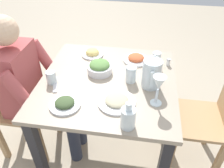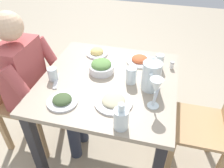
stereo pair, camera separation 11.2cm
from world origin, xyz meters
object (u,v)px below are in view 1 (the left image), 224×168
Objects in this scene: plate_beans at (117,101)px; plate_fries at (92,53)px; plate_dolmas at (65,103)px; water_pitcher at (152,74)px; chair_near at (12,100)px; salad_bowl at (100,67)px; diner_near at (33,88)px; salt_shaker at (168,62)px; wine_glass at (159,85)px; oil_carafe at (128,119)px; water_glass_far_right at (131,74)px; dining_table at (108,94)px; water_glass_by_pitcher at (156,60)px; plate_rice_curry at (136,59)px; water_glass_near_right at (51,77)px; chair_far at (212,116)px.

plate_beans is 1.34× the size of plate_fries.
water_pitcher is at bearing 118.53° from plate_dolmas.
chair_near is 5.08× the size of salad_bowl.
plate_fries is (-0.22, -0.10, -0.02)m from salad_bowl.
diner_near reaches higher than salt_shaker.
wine_glass is 1.19× the size of oil_carafe.
water_glass_far_right is 0.68× the size of oil_carafe.
plate_beans is 1.39× the size of oil_carafe.
diner_near reaches higher than dining_table.
plate_fries is at bearing -95.52° from salt_shaker.
wine_glass is at bearing 100.93° from plate_dolmas.
plate_fries reaches higher than plate_dolmas.
wine_glass is (-0.10, 0.53, 0.13)m from plate_dolmas.
water_glass_by_pitcher reaches higher than salad_bowl.
plate_rice_curry is at bearing 114.73° from diner_near.
water_pitcher is at bearing 20.85° from plate_rice_curry.
diner_near reaches higher than oil_carafe.
plate_fries is at bearing -149.81° from dining_table.
dining_table is 0.46m from oil_carafe.
dining_table is 0.38m from plate_fries.
plate_dolmas is 2.15× the size of water_glass_near_right.
plate_rice_curry is (-0.33, 0.92, 0.26)m from chair_near.
chair_far is 4.75× the size of plate_dolmas.
dining_table is 1.03× the size of chair_far.
chair_far is 1.03m from plate_dolmas.
wine_glass is at bearing 82.77° from chair_near.
water_glass_near_right is (0.36, -0.53, 0.03)m from plate_rice_curry.
water_glass_near_right is (0.04, 0.18, 0.14)m from diner_near.
diner_near reaches higher than plate_fries.
plate_fries is (-0.29, -0.92, 0.26)m from chair_far.
chair_near is 1.00× the size of chair_far.
water_glass_near_right is 1.61× the size of salt_shaker.
salad_bowl is at bearing -151.41° from plate_beans.
plate_dolmas is at bearing -61.47° from water_pitcher.
chair_near reaches higher than water_glass_near_right.
water_glass_by_pitcher is (-0.27, 1.06, 0.30)m from chair_near.
chair_near is at bearing -70.32° from plate_rice_curry.
plate_fries is 0.71m from wine_glass.
plate_fries is at bearing -152.96° from plate_beans.
chair_far is at bearing 107.58° from plate_dolmas.
water_pitcher is 0.31m from salt_shaker.
plate_beans is 0.56m from salt_shaker.
water_glass_near_right is at bearing 84.49° from chair_near.
chair_near is at bearing -75.48° from salt_shaker.
chair_near is at bearing -90.00° from diner_near.
water_glass_near_right is at bearing -55.62° from plate_rice_curry.
water_glass_by_pitcher is (0.08, 0.49, 0.04)m from plate_fries.
oil_carafe reaches higher than dining_table.
dining_table is 3.99× the size of plate_beans.
diner_near is 0.71m from water_glass_far_right.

